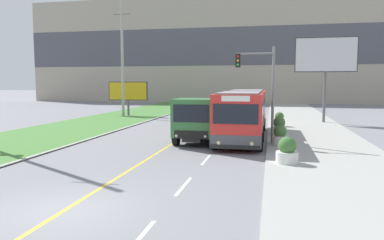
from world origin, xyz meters
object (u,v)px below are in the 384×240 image
at_px(planter_round_second, 280,136).
at_px(planter_round_near, 287,151).
at_px(city_bus, 244,114).
at_px(traffic_light_mast, 262,82).
at_px(utility_pole_far, 122,58).
at_px(planter_round_far, 279,120).
at_px(dump_truck, 198,121).
at_px(planter_round_third, 279,126).
at_px(billboard_small, 128,92).
at_px(billboard_large, 326,58).

bearing_deg(planter_round_second, planter_round_near, -87.54).
relative_size(city_bus, planter_round_near, 9.93).
distance_m(traffic_light_mast, planter_round_near, 6.51).
bearing_deg(traffic_light_mast, utility_pole_far, 134.55).
bearing_deg(planter_round_far, dump_truck, -117.92).
relative_size(dump_truck, planter_round_second, 5.35).
xyz_separation_m(planter_round_third, planter_round_far, (0.10, 4.77, -0.02)).
relative_size(city_bus, dump_truck, 1.90).
xyz_separation_m(city_bus, planter_round_third, (2.32, 1.93, -0.95)).
distance_m(city_bus, planter_round_third, 3.16).
bearing_deg(traffic_light_mast, billboard_small, 132.47).
relative_size(dump_truck, planter_round_third, 5.03).
bearing_deg(city_bus, traffic_light_mast, -59.58).
height_order(city_bus, billboard_large, billboard_large).
xyz_separation_m(utility_pole_far, planter_round_third, (16.07, -11.23, -5.54)).
relative_size(city_bus, billboard_large, 1.52).
xyz_separation_m(utility_pole_far, planter_round_far, (16.17, -6.46, -5.56)).
relative_size(traffic_light_mast, billboard_small, 1.30).
bearing_deg(utility_pole_far, billboard_small, 76.13).
bearing_deg(planter_round_far, billboard_small, 155.21).
bearing_deg(traffic_light_mast, city_bus, 120.42).
relative_size(planter_round_third, planter_round_far, 1.05).
xyz_separation_m(billboard_large, planter_round_second, (-4.12, -13.59, -5.23)).
bearing_deg(billboard_large, billboard_small, 170.56).
distance_m(utility_pole_far, billboard_large, 20.29).
relative_size(utility_pole_far, planter_round_far, 10.52).
height_order(traffic_light_mast, planter_round_second, traffic_light_mast).
distance_m(dump_truck, billboard_small, 20.04).
xyz_separation_m(city_bus, traffic_light_mast, (1.17, -2.00, 2.08)).
bearing_deg(utility_pole_far, planter_round_second, -44.96).
distance_m(dump_truck, planter_round_near, 7.09).
height_order(city_bus, dump_truck, city_bus).
bearing_deg(utility_pole_far, dump_truck, -54.62).
height_order(traffic_light_mast, planter_round_third, traffic_light_mast).
bearing_deg(billboard_small, planter_round_third, -37.44).
distance_m(traffic_light_mast, billboard_small, 21.80).
xyz_separation_m(utility_pole_far, planter_round_second, (16.02, -15.99, -5.57)).
height_order(dump_truck, planter_round_far, dump_truck).
distance_m(billboard_small, planter_round_second, 23.22).
distance_m(utility_pole_far, planter_round_second, 23.31).
bearing_deg(planter_round_second, dump_truck, 177.68).
relative_size(traffic_light_mast, planter_round_far, 4.93).
xyz_separation_m(utility_pole_far, traffic_light_mast, (14.92, -15.16, -2.51)).
bearing_deg(traffic_light_mast, billboard_large, 67.74).
xyz_separation_m(dump_truck, planter_round_second, (4.80, -0.19, -0.77)).
bearing_deg(billboard_large, planter_round_near, -102.05).
bearing_deg(planter_round_third, planter_round_near, -89.06).
relative_size(billboard_large, billboard_small, 1.73).
height_order(city_bus, planter_round_third, city_bus).
height_order(planter_round_second, planter_round_far, planter_round_far).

